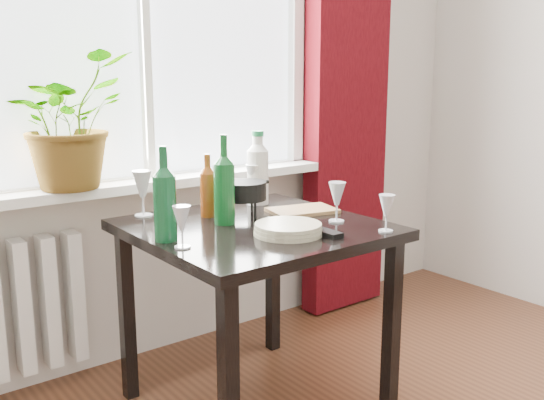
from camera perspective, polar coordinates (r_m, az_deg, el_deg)
windowsill at (r=2.69m, az=-10.89°, el=1.66°), size 1.72×0.20×0.04m
curtain at (r=3.28m, az=7.13°, el=11.84°), size 0.50×0.12×2.56m
table at (r=2.28m, az=-1.61°, el=-4.54°), size 0.85×0.85×0.74m
potted_plant at (r=2.50m, az=-18.67°, el=7.11°), size 0.62×0.60×0.53m
wine_bottle_left at (r=2.03m, az=-10.09°, el=0.63°), size 0.10×0.10×0.32m
wine_bottle_right at (r=2.24m, az=-4.53°, el=1.98°), size 0.08×0.08×0.34m
bottle_amber at (r=2.36m, az=-6.07°, el=1.41°), size 0.07×0.07×0.25m
cleaning_bottle at (r=2.58m, az=-1.35°, el=3.17°), size 0.10×0.10×0.32m
wineglass_front_right at (r=2.29m, az=6.13°, el=-0.16°), size 0.09×0.09×0.16m
wineglass_far_right at (r=2.17m, az=10.72°, el=-1.20°), size 0.06×0.06×0.14m
wineglass_back_center at (r=2.58m, az=-1.68°, el=1.51°), size 0.08×0.08×0.18m
wineglass_back_left at (r=2.42m, az=-12.08°, el=0.65°), size 0.09×0.09×0.19m
wineglass_front_left at (r=1.96m, az=-8.47°, el=-2.49°), size 0.08×0.08×0.14m
plate_stack at (r=2.11m, az=1.53°, el=-2.74°), size 0.31×0.31×0.04m
fondue_pot at (r=2.37m, az=-2.67°, el=0.12°), size 0.22×0.20×0.14m
tv_remote at (r=2.12m, az=4.71°, el=-2.97°), size 0.05×0.17×0.02m
cutting_board at (r=2.45m, az=2.86°, el=-0.99°), size 0.29×0.22×0.01m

